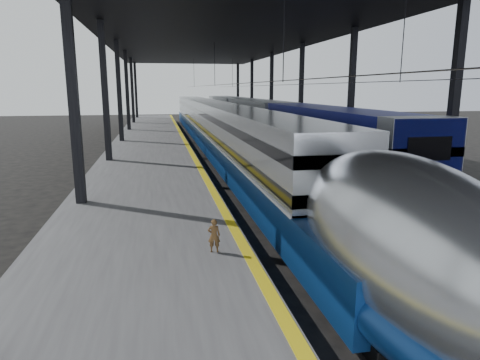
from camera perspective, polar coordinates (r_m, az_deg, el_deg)
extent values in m
plane|color=black|center=(12.89, 2.98, -11.69)|extent=(160.00, 160.00, 0.00)
cube|color=#4C4C4F|center=(31.80, -11.94, 3.32)|extent=(6.00, 80.00, 1.00)
cube|color=yellow|center=(31.80, -6.91, 4.41)|extent=(0.30, 80.00, 0.01)
cube|color=slate|center=(32.13, -3.35, 2.89)|extent=(0.08, 80.00, 0.16)
cube|color=slate|center=(32.35, -0.81, 2.97)|extent=(0.08, 80.00, 0.16)
cube|color=slate|center=(33.15, 5.26, 3.14)|extent=(0.08, 80.00, 0.16)
cube|color=slate|center=(33.57, 7.63, 3.20)|extent=(0.08, 80.00, 0.16)
cube|color=black|center=(16.72, -21.24, 8.89)|extent=(0.35, 0.35, 9.00)
cube|color=black|center=(20.65, 26.60, 8.89)|extent=(0.35, 0.35, 9.00)
cube|color=black|center=(26.62, -17.49, 10.03)|extent=(0.35, 0.35, 9.00)
cube|color=black|center=(29.25, 14.58, 10.33)|extent=(0.35, 0.35, 9.00)
cube|color=black|center=(36.57, -15.77, 10.53)|extent=(0.35, 0.35, 9.00)
cube|color=black|center=(38.53, 8.13, 10.91)|extent=(0.35, 0.35, 9.00)
cube|color=black|center=(46.54, -14.78, 10.82)|extent=(0.35, 0.35, 9.00)
cube|color=black|center=(48.10, 4.20, 11.20)|extent=(0.35, 0.35, 9.00)
cube|color=black|center=(56.53, -14.14, 11.00)|extent=(0.35, 0.35, 9.00)
cube|color=black|center=(57.81, 1.58, 11.37)|extent=(0.35, 0.35, 9.00)
cube|color=black|center=(66.51, -13.70, 11.13)|extent=(0.35, 0.35, 9.00)
cube|color=black|center=(67.61, -0.29, 11.47)|extent=(0.35, 0.35, 9.00)
cube|color=black|center=(32.07, -2.39, 19.32)|extent=(18.00, 75.00, 0.45)
cylinder|color=slate|center=(31.82, -2.15, 12.61)|extent=(0.03, 74.00, 0.03)
cylinder|color=slate|center=(32.96, 6.68, 12.52)|extent=(0.03, 74.00, 0.03)
cube|color=#B5B8BD|center=(39.63, -3.85, 7.65)|extent=(2.73, 57.00, 3.77)
cube|color=navy|center=(38.26, -3.54, 5.73)|extent=(2.81, 62.00, 1.46)
cube|color=silver|center=(39.67, -3.84, 7.04)|extent=(2.82, 57.00, 0.09)
cube|color=black|center=(39.56, -3.87, 9.22)|extent=(2.77, 57.00, 0.40)
cube|color=black|center=(39.63, -3.85, 7.65)|extent=(2.77, 57.00, 0.40)
ellipsoid|color=#B5B8BD|center=(9.66, 20.35, -7.84)|extent=(2.73, 8.40, 3.77)
ellipsoid|color=navy|center=(10.06, 19.89, -13.66)|extent=(2.81, 8.40, 1.60)
cube|color=black|center=(10.40, 19.59, -17.36)|extent=(2.07, 2.60, 0.40)
cube|color=black|center=(30.52, -1.57, 2.64)|extent=(2.07, 2.60, 0.40)
cube|color=navy|center=(25.34, 12.16, 4.82)|extent=(2.96, 18.00, 4.02)
cube|color=gray|center=(18.00, 22.57, 1.30)|extent=(3.01, 1.20, 4.07)
cube|color=black|center=(17.36, 23.93, 3.83)|extent=(1.80, 0.06, 0.90)
cube|color=#9C0C0D|center=(17.59, 23.55, -0.60)|extent=(1.27, 0.06, 0.58)
cube|color=gray|center=(43.38, 2.29, 7.98)|extent=(2.96, 18.00, 4.02)
cube|color=gray|center=(62.00, -1.76, 9.21)|extent=(2.96, 18.00, 4.02)
cube|color=black|center=(20.40, 18.47, -2.79)|extent=(2.33, 2.40, 0.36)
cube|color=black|center=(40.67, 3.24, 4.96)|extent=(2.33, 2.40, 0.36)
imported|color=#53381B|center=(11.23, -3.49, -7.41)|extent=(0.36, 0.26, 0.90)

